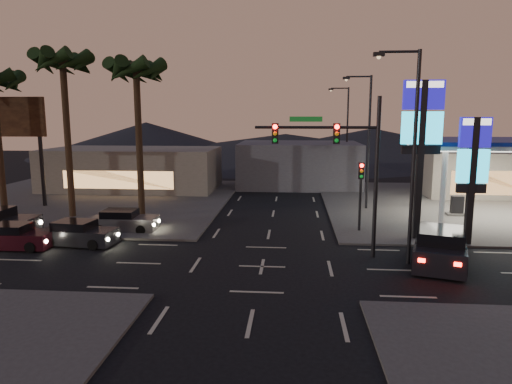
# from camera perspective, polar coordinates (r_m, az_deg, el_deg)

# --- Properties ---
(ground) EXTENTS (140.00, 140.00, 0.00)m
(ground) POSITION_cam_1_polar(r_m,az_deg,el_deg) (21.88, 0.76, -9.31)
(ground) COLOR black
(ground) RESTS_ON ground
(corner_lot_ne) EXTENTS (24.00, 24.00, 0.12)m
(corner_lot_ne) POSITION_cam_1_polar(r_m,az_deg,el_deg) (40.08, 25.96, -1.55)
(corner_lot_ne) COLOR #47443F
(corner_lot_ne) RESTS_ON ground
(corner_lot_nw) EXTENTS (24.00, 24.00, 0.12)m
(corner_lot_nw) POSITION_cam_1_polar(r_m,az_deg,el_deg) (41.19, -20.40, -0.91)
(corner_lot_nw) COLOR #47443F
(corner_lot_nw) RESTS_ON ground
(gas_station) EXTENTS (12.20, 8.20, 5.47)m
(gas_station) POSITION_cam_1_polar(r_m,az_deg,el_deg) (35.83, 28.83, 5.15)
(gas_station) COLOR silver
(gas_station) RESTS_ON ground
(convenience_store) EXTENTS (10.00, 6.00, 4.00)m
(convenience_store) POSITION_cam_1_polar(r_m,az_deg,el_deg) (45.13, 26.24, 2.06)
(convenience_store) COLOR #726B5B
(convenience_store) RESTS_ON ground
(pylon_sign_tall) EXTENTS (2.20, 0.35, 9.00)m
(pylon_sign_tall) POSITION_cam_1_polar(r_m,az_deg,el_deg) (27.12, 20.02, 7.52)
(pylon_sign_tall) COLOR black
(pylon_sign_tall) RESTS_ON ground
(pylon_sign_short) EXTENTS (1.60, 0.35, 7.00)m
(pylon_sign_short) POSITION_cam_1_polar(r_m,az_deg,el_deg) (27.04, 25.49, 3.48)
(pylon_sign_short) COLOR black
(pylon_sign_short) RESTS_ON ground
(traffic_signal_mast) EXTENTS (6.10, 0.39, 8.00)m
(traffic_signal_mast) POSITION_cam_1_polar(r_m,az_deg,el_deg) (22.85, 10.61, 4.75)
(traffic_signal_mast) COLOR black
(traffic_signal_mast) RESTS_ON ground
(pedestal_signal) EXTENTS (0.32, 0.39, 4.30)m
(pedestal_signal) POSITION_cam_1_polar(r_m,az_deg,el_deg) (28.25, 12.96, 0.83)
(pedestal_signal) COLOR black
(pedestal_signal) RESTS_ON ground
(streetlight_near) EXTENTS (2.14, 0.25, 10.00)m
(streetlight_near) POSITION_cam_1_polar(r_m,az_deg,el_deg) (22.37, 18.70, 5.57)
(streetlight_near) COLOR black
(streetlight_near) RESTS_ON ground
(streetlight_mid) EXTENTS (2.14, 0.25, 10.00)m
(streetlight_mid) POSITION_cam_1_polar(r_m,az_deg,el_deg) (35.11, 13.61, 7.02)
(streetlight_mid) COLOR black
(streetlight_mid) RESTS_ON ground
(streetlight_far) EXTENTS (2.14, 0.25, 10.00)m
(streetlight_far) POSITION_cam_1_polar(r_m,az_deg,el_deg) (48.99, 11.10, 7.72)
(streetlight_far) COLOR black
(streetlight_far) RESTS_ON ground
(palm_a) EXTENTS (4.41, 4.41, 10.86)m
(palm_a) POSITION_cam_1_polar(r_m,az_deg,el_deg) (32.01, -14.72, 13.42)
(palm_a) COLOR black
(palm_a) RESTS_ON ground
(palm_b) EXTENTS (4.41, 4.41, 11.46)m
(palm_b) POSITION_cam_1_polar(r_m,az_deg,el_deg) (34.01, -22.96, 13.66)
(palm_b) COLOR black
(palm_b) RESTS_ON ground
(billboard) EXTENTS (6.00, 0.30, 8.50)m
(billboard) POSITION_cam_1_polar(r_m,az_deg,el_deg) (40.18, -28.61, 7.30)
(billboard) COLOR black
(billboard) RESTS_ON ground
(building_far_west) EXTENTS (16.00, 8.00, 4.00)m
(building_far_west) POSITION_cam_1_polar(r_m,az_deg,el_deg) (45.65, -15.09, 2.78)
(building_far_west) COLOR #726B5B
(building_far_west) RESTS_ON ground
(building_far_mid) EXTENTS (12.00, 9.00, 4.40)m
(building_far_mid) POSITION_cam_1_polar(r_m,az_deg,el_deg) (46.92, 5.39, 3.48)
(building_far_mid) COLOR #4C4C51
(building_far_mid) RESTS_ON ground
(hill_left) EXTENTS (40.00, 40.00, 6.00)m
(hill_left) POSITION_cam_1_polar(r_m,az_deg,el_deg) (84.98, -13.51, 6.45)
(hill_left) COLOR black
(hill_left) RESTS_ON ground
(hill_right) EXTENTS (50.00, 50.00, 5.00)m
(hill_right) POSITION_cam_1_polar(r_m,az_deg,el_deg) (81.93, 14.31, 5.97)
(hill_right) COLOR black
(hill_right) RESTS_ON ground
(hill_center) EXTENTS (60.00, 60.00, 4.00)m
(hill_center) POSITION_cam_1_polar(r_m,az_deg,el_deg) (80.84, 3.70, 5.84)
(hill_center) COLOR black
(hill_center) RESTS_ON ground
(car_lane_a_front) EXTENTS (4.27, 2.15, 1.35)m
(car_lane_a_front) POSITION_cam_1_polar(r_m,az_deg,el_deg) (27.14, -21.31, -4.88)
(car_lane_a_front) COLOR black
(car_lane_a_front) RESTS_ON ground
(car_lane_a_mid) EXTENTS (4.16, 1.84, 1.34)m
(car_lane_a_mid) POSITION_cam_1_polar(r_m,az_deg,el_deg) (27.89, -28.02, -4.98)
(car_lane_a_mid) COLOR #330E16
(car_lane_a_mid) RESTS_ON ground
(car_lane_b_front) EXTENTS (4.15, 1.80, 1.34)m
(car_lane_b_front) POSITION_cam_1_polar(r_m,az_deg,el_deg) (29.40, -16.24, -3.54)
(car_lane_b_front) COLOR #58585A
(car_lane_b_front) RESTS_ON ground
(suv_station) EXTENTS (3.74, 5.72, 1.78)m
(suv_station) POSITION_cam_1_polar(r_m,az_deg,el_deg) (23.78, 22.05, -6.40)
(suv_station) COLOR black
(suv_station) RESTS_ON ground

